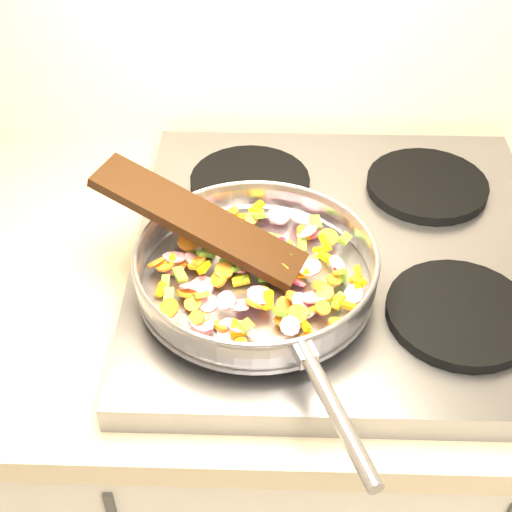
{
  "coord_description": "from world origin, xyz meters",
  "views": [
    {
      "loc": [
        -0.8,
        0.88,
        1.61
      ],
      "look_at": [
        -0.82,
        1.57,
        1.0
      ],
      "focal_mm": 50.0,
      "sensor_mm": 36.0,
      "label": 1
    }
  ],
  "objects": [
    {
      "name": "vegetable_heap",
      "position": [
        -0.82,
        1.57,
        0.98
      ],
      "size": [
        0.29,
        0.29,
        0.05
      ],
      "color": "#FFBA0B",
      "rests_on": "saute_pan"
    },
    {
      "name": "saute_pan",
      "position": [
        -0.82,
        1.56,
        0.99
      ],
      "size": [
        0.35,
        0.5,
        0.05
      ],
      "rotation": [
        0.0,
        0.0,
        0.36
      ],
      "color": "#9E9EA5",
      "rests_on": "grate_fl"
    },
    {
      "name": "cooktop",
      "position": [
        -0.7,
        1.67,
        0.92
      ],
      "size": [
        0.6,
        0.6,
        0.04
      ],
      "primitive_type": "cube",
      "color": "#939399",
      "rests_on": "counter_top"
    },
    {
      "name": "wooden_spatula",
      "position": [
        -0.9,
        1.61,
        1.02
      ],
      "size": [
        0.29,
        0.17,
        0.1
      ],
      "primitive_type": "cube",
      "rotation": [
        0.0,
        -0.29,
        2.76
      ],
      "color": "black",
      "rests_on": "saute_pan"
    },
    {
      "name": "grate_bl",
      "position": [
        -0.84,
        1.81,
        0.95
      ],
      "size": [
        0.19,
        0.19,
        0.02
      ],
      "primitive_type": "cylinder",
      "color": "black",
      "rests_on": "cooktop"
    },
    {
      "name": "grate_fl",
      "position": [
        -0.84,
        1.52,
        0.95
      ],
      "size": [
        0.19,
        0.19,
        0.02
      ],
      "primitive_type": "cylinder",
      "color": "black",
      "rests_on": "cooktop"
    },
    {
      "name": "grate_fr",
      "position": [
        -0.56,
        1.52,
        0.95
      ],
      "size": [
        0.19,
        0.19,
        0.02
      ],
      "primitive_type": "cylinder",
      "color": "black",
      "rests_on": "cooktop"
    },
    {
      "name": "grate_br",
      "position": [
        -0.56,
        1.81,
        0.95
      ],
      "size": [
        0.19,
        0.19,
        0.02
      ],
      "primitive_type": "cylinder",
      "color": "black",
      "rests_on": "cooktop"
    }
  ]
}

